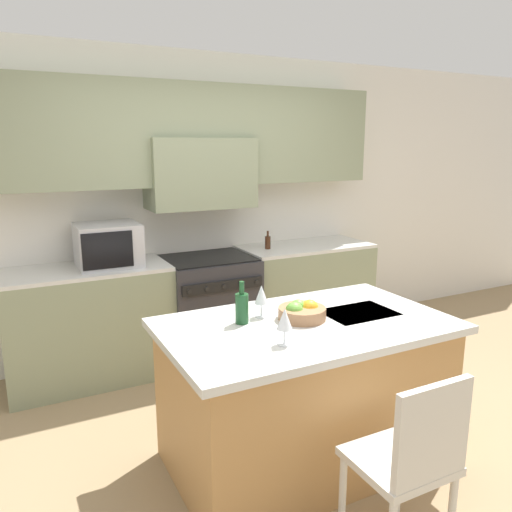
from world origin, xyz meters
TOP-DOWN VIEW (x-y plane):
  - ground_plane at (0.00, 0.00)m, footprint 10.00×10.00m
  - back_cabinetry at (0.00, 1.89)m, footprint 10.00×0.46m
  - back_counter at (0.00, 1.63)m, footprint 3.34×0.62m
  - range_stove at (0.00, 1.61)m, footprint 0.78×0.70m
  - microwave at (-0.84, 1.63)m, footprint 0.49×0.45m
  - kitchen_island at (-0.06, -0.08)m, footprint 1.68×1.00m
  - island_chair at (-0.06, -0.95)m, footprint 0.42×0.40m
  - wine_bottle at (-0.40, 0.07)m, footprint 0.08×0.08m
  - wine_glass_near at (-0.34, -0.31)m, footprint 0.08×0.08m
  - wine_glass_far at (-0.25, 0.12)m, footprint 0.08×0.08m
  - fruit_bowl at (-0.05, -0.02)m, footprint 0.28×0.28m
  - oil_bottle_on_counter at (0.61, 1.64)m, footprint 0.05×0.05m

SIDE VIEW (x-z plane):
  - ground_plane at x=0.00m, z-range 0.00..0.00m
  - kitchen_island at x=-0.06m, z-range 0.00..0.89m
  - range_stove at x=0.00m, z-range 0.00..0.93m
  - back_counter at x=0.00m, z-range 0.00..0.94m
  - island_chair at x=-0.06m, z-range 0.07..1.01m
  - fruit_bowl at x=-0.05m, z-range 0.88..0.99m
  - wine_bottle at x=-0.40m, z-range 0.86..1.11m
  - oil_bottle_on_counter at x=0.61m, z-range 0.92..1.09m
  - wine_glass_near at x=-0.34m, z-range 0.92..1.12m
  - wine_glass_far at x=-0.25m, z-range 0.92..1.12m
  - microwave at x=-0.84m, z-range 0.94..1.28m
  - back_cabinetry at x=0.00m, z-range 0.24..2.94m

